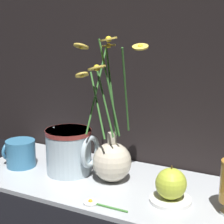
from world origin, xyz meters
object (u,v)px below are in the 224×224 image
yellow_mug (20,153)px  ceramic_pitcher (70,149)px  vase_with_flowers (112,156)px  orange_fruit (171,184)px

yellow_mug → ceramic_pitcher: size_ratio=0.62×
vase_with_flowers → yellow_mug: size_ratio=4.02×
yellow_mug → ceramic_pitcher: bearing=9.2°
vase_with_flowers → ceramic_pitcher: 0.13m
yellow_mug → orange_fruit: bearing=-1.8°
vase_with_flowers → orange_fruit: 0.19m
vase_with_flowers → yellow_mug: bearing=-174.0°
ceramic_pitcher → orange_fruit: (0.32, -0.04, -0.02)m
vase_with_flowers → orange_fruit: size_ratio=4.68×
ceramic_pitcher → yellow_mug: bearing=-170.8°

